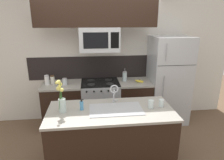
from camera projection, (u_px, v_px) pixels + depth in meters
The scene contains 21 objects.
ground_plane at pixel (104, 149), 3.46m from camera, with size 10.00×10.00×0.00m, color brown.
rear_partition at pixel (113, 60), 4.31m from camera, with size 5.20×0.10×2.60m, color silver.
splash_band at pixel (99, 67), 4.27m from camera, with size 2.94×0.01×0.48m, color black.
back_counter_left at pixel (64, 105), 4.09m from camera, with size 0.79×0.65×0.91m.
back_counter_right at pixel (134, 102), 4.25m from camera, with size 0.69×0.65×0.91m.
stove_range at pixel (101, 103), 4.17m from camera, with size 0.76×0.64×0.93m.
microwave at pixel (99, 39), 3.75m from camera, with size 0.74×0.40×0.45m.
upper_cabinet_band at pixel (96, 10), 3.56m from camera, with size 2.18×0.34×0.60m, color black.
refrigerator at pixel (168, 80), 4.21m from camera, with size 0.79×0.74×1.82m.
storage_jar_tall at pixel (47, 80), 3.90m from camera, with size 0.09×0.09×0.19m.
storage_jar_medium at pixel (52, 80), 3.94m from camera, with size 0.08×0.08×0.17m.
storage_jar_short at pixel (65, 81), 3.90m from camera, with size 0.09×0.09×0.13m.
banana_bunch at pixel (140, 81), 4.06m from camera, with size 0.19×0.13×0.08m.
french_press at pixel (125, 76), 4.12m from camera, with size 0.09×0.09×0.27m.
island_counter at pixel (111, 137), 3.00m from camera, with size 1.81×0.84×0.91m.
kitchen_sink at pixel (116, 114), 2.89m from camera, with size 0.76×0.44×0.16m.
sink_faucet at pixel (114, 91), 3.01m from camera, with size 0.14×0.14×0.31m.
dish_soap_bottle at pixel (82, 105), 2.84m from camera, with size 0.06×0.05×0.16m.
drinking_glass at pixel (151, 104), 2.90m from camera, with size 0.08×0.08×0.12m.
spare_glass at pixel (161, 103), 2.94m from camera, with size 0.07×0.07×0.12m.
flower_vase at pixel (62, 102), 2.74m from camera, with size 0.11×0.15×0.47m.
Camera 1 is at (-0.20, -2.93, 2.19)m, focal length 32.00 mm.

